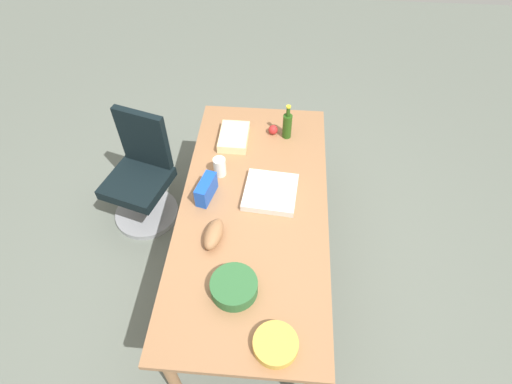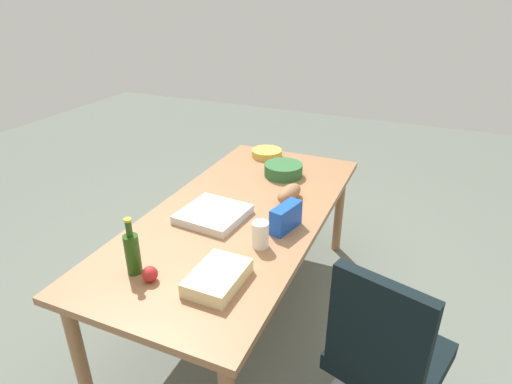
{
  "view_description": "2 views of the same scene",
  "coord_description": "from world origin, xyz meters",
  "px_view_note": "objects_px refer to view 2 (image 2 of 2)",
  "views": [
    {
      "loc": [
        1.74,
        0.16,
        2.97
      ],
      "look_at": [
        -0.07,
        0.01,
        0.86
      ],
      "focal_mm": 28.83,
      "sensor_mm": 36.0,
      "label": 1
    },
    {
      "loc": [
        -2.08,
        -1.02,
        2.04
      ],
      "look_at": [
        0.12,
        -0.06,
        0.87
      ],
      "focal_mm": 30.04,
      "sensor_mm": 36.0,
      "label": 2
    }
  ],
  "objects_px": {
    "apple_red": "(150,274)",
    "chip_bag_blue": "(286,217)",
    "bread_loaf": "(289,193)",
    "pizza_box": "(213,214)",
    "wine_bottle": "(132,252)",
    "chip_bowl": "(267,153)",
    "salad_bowl": "(283,170)",
    "sheet_cake": "(218,277)",
    "mayo_jar": "(260,235)",
    "conference_table": "(239,222)",
    "office_chair": "(383,371)"
  },
  "relations": [
    {
      "from": "conference_table",
      "to": "mayo_jar",
      "type": "distance_m",
      "value": 0.43
    },
    {
      "from": "conference_table",
      "to": "office_chair",
      "type": "distance_m",
      "value": 1.16
    },
    {
      "from": "salad_bowl",
      "to": "apple_red",
      "type": "xyz_separation_m",
      "value": [
        -1.4,
        0.15,
        -0.01
      ]
    },
    {
      "from": "chip_bowl",
      "to": "sheet_cake",
      "type": "bearing_deg",
      "value": -165.76
    },
    {
      "from": "conference_table",
      "to": "apple_red",
      "type": "height_order",
      "value": "apple_red"
    },
    {
      "from": "wine_bottle",
      "to": "bread_loaf",
      "type": "bearing_deg",
      "value": -22.9
    },
    {
      "from": "salad_bowl",
      "to": "chip_bowl",
      "type": "xyz_separation_m",
      "value": [
        0.31,
        0.26,
        -0.02
      ]
    },
    {
      "from": "mayo_jar",
      "to": "bread_loaf",
      "type": "xyz_separation_m",
      "value": [
        0.57,
        0.04,
        -0.02
      ]
    },
    {
      "from": "salad_bowl",
      "to": "chip_bag_blue",
      "type": "height_order",
      "value": "chip_bag_blue"
    },
    {
      "from": "wine_bottle",
      "to": "pizza_box",
      "type": "distance_m",
      "value": 0.64
    },
    {
      "from": "wine_bottle",
      "to": "chip_bowl",
      "type": "bearing_deg",
      "value": -0.2
    },
    {
      "from": "salad_bowl",
      "to": "sheet_cake",
      "type": "distance_m",
      "value": 1.31
    },
    {
      "from": "wine_bottle",
      "to": "apple_red",
      "type": "relative_size",
      "value": 3.93
    },
    {
      "from": "office_chair",
      "to": "salad_bowl",
      "type": "bearing_deg",
      "value": 39.41
    },
    {
      "from": "mayo_jar",
      "to": "sheet_cake",
      "type": "bearing_deg",
      "value": 170.9
    },
    {
      "from": "wine_bottle",
      "to": "mayo_jar",
      "type": "relative_size",
      "value": 2.05
    },
    {
      "from": "pizza_box",
      "to": "chip_bag_blue",
      "type": "height_order",
      "value": "chip_bag_blue"
    },
    {
      "from": "wine_bottle",
      "to": "sheet_cake",
      "type": "xyz_separation_m",
      "value": [
        0.08,
        -0.41,
        -0.08
      ]
    },
    {
      "from": "wine_bottle",
      "to": "chip_bowl",
      "type": "xyz_separation_m",
      "value": [
        1.69,
        -0.01,
        -0.09
      ]
    },
    {
      "from": "mayo_jar",
      "to": "chip_bag_blue",
      "type": "relative_size",
      "value": 0.66
    },
    {
      "from": "apple_red",
      "to": "bread_loaf",
      "type": "height_order",
      "value": "bread_loaf"
    },
    {
      "from": "office_chair",
      "to": "wine_bottle",
      "type": "relative_size",
      "value": 3.37
    },
    {
      "from": "wine_bottle",
      "to": "pizza_box",
      "type": "xyz_separation_m",
      "value": [
        0.62,
        -0.09,
        -0.09
      ]
    },
    {
      "from": "conference_table",
      "to": "bread_loaf",
      "type": "xyz_separation_m",
      "value": [
        0.27,
        -0.23,
        0.12
      ]
    },
    {
      "from": "chip_bowl",
      "to": "chip_bag_blue",
      "type": "xyz_separation_m",
      "value": [
        -1.01,
        -0.53,
        0.05
      ]
    },
    {
      "from": "pizza_box",
      "to": "apple_red",
      "type": "relative_size",
      "value": 4.74
    },
    {
      "from": "pizza_box",
      "to": "wine_bottle",
      "type": "bearing_deg",
      "value": 176.26
    },
    {
      "from": "office_chair",
      "to": "bread_loaf",
      "type": "relative_size",
      "value": 4.2
    },
    {
      "from": "sheet_cake",
      "to": "apple_red",
      "type": "xyz_separation_m",
      "value": [
        -0.11,
        0.3,
        0.0
      ]
    },
    {
      "from": "mayo_jar",
      "to": "chip_bag_blue",
      "type": "distance_m",
      "value": 0.23
    },
    {
      "from": "apple_red",
      "to": "salad_bowl",
      "type": "bearing_deg",
      "value": -6.19
    },
    {
      "from": "pizza_box",
      "to": "sheet_cake",
      "type": "distance_m",
      "value": 0.63
    },
    {
      "from": "chip_bowl",
      "to": "wine_bottle",
      "type": "bearing_deg",
      "value": 179.8
    },
    {
      "from": "pizza_box",
      "to": "chip_bag_blue",
      "type": "distance_m",
      "value": 0.45
    },
    {
      "from": "wine_bottle",
      "to": "chip_bowl",
      "type": "relative_size",
      "value": 1.22
    },
    {
      "from": "wine_bottle",
      "to": "mayo_jar",
      "type": "xyz_separation_m",
      "value": [
        0.45,
        -0.47,
        -0.04
      ]
    },
    {
      "from": "office_chair",
      "to": "sheet_cake",
      "type": "distance_m",
      "value": 0.9
    },
    {
      "from": "apple_red",
      "to": "bread_loaf",
      "type": "bearing_deg",
      "value": -17.11
    },
    {
      "from": "sheet_cake",
      "to": "mayo_jar",
      "type": "height_order",
      "value": "mayo_jar"
    },
    {
      "from": "salad_bowl",
      "to": "chip_bag_blue",
      "type": "relative_size",
      "value": 1.26
    },
    {
      "from": "office_chair",
      "to": "sheet_cake",
      "type": "relative_size",
      "value": 3.15
    },
    {
      "from": "pizza_box",
      "to": "sheet_cake",
      "type": "xyz_separation_m",
      "value": [
        -0.54,
        -0.32,
        0.01
      ]
    },
    {
      "from": "apple_red",
      "to": "bread_loaf",
      "type": "xyz_separation_m",
      "value": [
        1.05,
        -0.32,
        0.01
      ]
    },
    {
      "from": "office_chair",
      "to": "wine_bottle",
      "type": "bearing_deg",
      "value": 101.41
    },
    {
      "from": "mayo_jar",
      "to": "apple_red",
      "type": "relative_size",
      "value": 1.92
    },
    {
      "from": "apple_red",
      "to": "chip_bag_blue",
      "type": "bearing_deg",
      "value": -31.19
    },
    {
      "from": "sheet_cake",
      "to": "bread_loaf",
      "type": "bearing_deg",
      "value": -1.19
    },
    {
      "from": "salad_bowl",
      "to": "mayo_jar",
      "type": "height_order",
      "value": "mayo_jar"
    },
    {
      "from": "salad_bowl",
      "to": "apple_red",
      "type": "distance_m",
      "value": 1.41
    },
    {
      "from": "office_chair",
      "to": "mayo_jar",
      "type": "distance_m",
      "value": 0.88
    }
  ]
}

